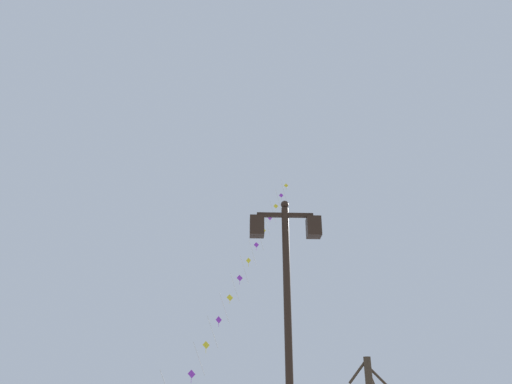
{
  "coord_description": "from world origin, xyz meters",
  "views": [
    {
      "loc": [
        0.7,
        -2.77,
        1.42
      ],
      "look_at": [
        1.46,
        16.88,
        10.41
      ],
      "focal_mm": 34.08,
      "sensor_mm": 36.0,
      "label": 1
    }
  ],
  "objects": [
    {
      "name": "twin_lantern_lamp_post",
      "position": [
        1.62,
        6.21,
        3.67
      ],
      "size": [
        1.41,
        0.28,
        5.34
      ],
      "color": "black",
      "rests_on": "ground_plane"
    },
    {
      "name": "kite_train",
      "position": [
        1.24,
        26.01,
        9.73
      ],
      "size": [
        7.15,
        14.78,
        18.6
      ],
      "color": "brown",
      "rests_on": "ground_plane"
    }
  ]
}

